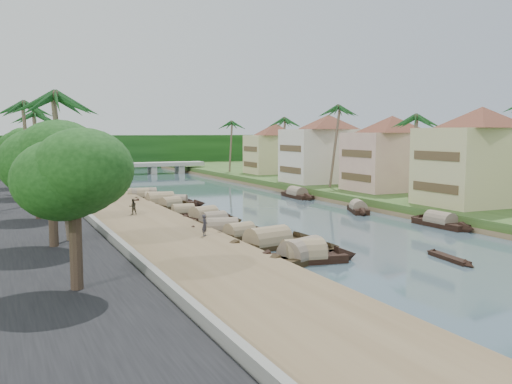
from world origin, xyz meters
name	(u,v)px	position (x,y,z in m)	size (l,w,h in m)	color
ground	(313,225)	(0.00, 0.00, 0.00)	(220.00, 220.00, 0.00)	#3D525C
left_bank	(104,205)	(-16.00, 20.00, 0.40)	(10.00, 180.00, 0.80)	brown
right_bank	(358,191)	(19.00, 20.00, 0.60)	(16.00, 180.00, 1.20)	#2F481D
road	(25,207)	(-24.50, 20.00, 0.70)	(8.00, 180.00, 1.40)	black
retaining_wall	(66,199)	(-20.20, 20.00, 1.35)	(0.40, 180.00, 1.10)	slate
treeline	(112,151)	(0.00, 100.00, 4.00)	(120.00, 14.00, 8.00)	#10330E
bridge	(138,166)	(0.00, 72.00, 1.72)	(28.00, 4.00, 2.40)	#9E9D94
building_near	(481,155)	(18.99, -2.00, 6.38)	(14.85, 14.85, 10.20)	tan
building_mid	(391,152)	(19.99, 14.00, 6.13)	(14.11, 14.11, 9.70)	beige
building_far	(328,148)	(18.99, 28.00, 6.38)	(15.59, 15.59, 10.20)	beige
building_distant	(275,148)	(19.99, 48.00, 5.88)	(12.62, 12.62, 9.20)	tan
sampan_0	(303,256)	(-8.54, -13.18, 0.42)	(9.22, 5.39, 2.40)	black
sampan_1	(303,256)	(-8.62, -13.39, 0.42)	(8.30, 3.08, 2.39)	black
sampan_2	(268,243)	(-8.72, -8.11, 0.42)	(9.74, 3.88, 2.48)	black
sampan_3	(222,230)	(-9.84, -1.37, 0.41)	(8.08, 3.28, 2.14)	black
sampan_4	(239,234)	(-9.25, -3.89, 0.41)	(6.88, 3.09, 1.96)	black
sampan_5	(204,218)	(-8.86, 5.88, 0.42)	(7.37, 3.95, 2.29)	black
sampan_6	(214,222)	(-8.98, 2.88, 0.41)	(6.86, 2.87, 2.03)	black
sampan_7	(183,213)	(-9.57, 10.39, 0.40)	(6.61, 1.67, 1.81)	black
sampan_8	(171,206)	(-9.21, 16.30, 0.41)	(6.53, 3.44, 2.01)	black
sampan_9	(177,202)	(-7.69, 18.92, 0.41)	(6.96, 4.67, 1.87)	black
sampan_10	(157,201)	(-9.45, 21.39, 0.42)	(8.13, 4.61, 2.23)	black
sampan_11	(161,202)	(-9.46, 19.67, 0.42)	(8.90, 2.32, 2.51)	black
sampan_12	(144,196)	(-9.68, 27.06, 0.42)	(9.59, 2.84, 2.24)	black
sampan_13	(139,196)	(-10.30, 27.07, 0.42)	(8.18, 4.29, 2.21)	black
sampan_14	(440,222)	(10.19, -5.95, 0.41)	(1.87, 8.39, 2.05)	black
sampan_15	(358,209)	(8.80, 5.25, 0.41)	(4.06, 6.92, 1.91)	black
sampan_16	(297,195)	(9.58, 20.52, 0.41)	(2.03, 8.84, 2.15)	black
canoe_0	(449,259)	(0.89, -16.92, 0.10)	(1.43, 5.46, 0.72)	black
canoe_1	(245,232)	(-7.81, -1.63, 0.10)	(4.75, 1.53, 0.76)	black
canoe_2	(170,200)	(-7.12, 23.93, 0.10)	(4.88, 1.31, 0.70)	black
palm_1	(413,118)	(16.00, 5.23, 10.34)	(3.20, 3.20, 10.91)	brown
palm_2	(333,109)	(15.00, 20.50, 11.96)	(3.20, 3.20, 12.57)	brown
palm_3	(282,120)	(16.00, 37.59, 10.73)	(3.20, 3.20, 11.31)	brown
palm_4	(62,98)	(-23.00, -6.14, 11.01)	(3.20, 3.20, 11.39)	brown
palm_5	(28,106)	(-24.00, 15.35, 11.38)	(3.20, 3.20, 11.77)	brown
palm_6	(39,115)	(-22.00, 30.22, 10.91)	(3.20, 3.20, 11.29)	brown
palm_7	(230,123)	(14.00, 55.37, 10.46)	(3.20, 3.20, 11.03)	brown
palm_8	(35,115)	(-20.50, 59.34, 11.77)	(3.20, 3.20, 12.19)	brown
tree_0	(73,177)	(-24.00, -18.99, 6.71)	(4.67, 4.67, 7.32)	#483729
tree_1	(51,160)	(-24.00, -7.86, 6.98)	(5.48, 5.48, 7.91)	#483729
tree_2	(37,164)	(-24.00, 5.25, 6.07)	(4.50, 4.50, 6.61)	#483729
tree_3	(26,157)	(-24.00, 23.02, 5.99)	(4.86, 4.86, 6.66)	#483729
tree_4	(20,144)	(-24.00, 36.35, 7.14)	(4.60, 4.60, 7.74)	#483729
tree_5	(16,144)	(-24.00, 53.26, 6.93)	(4.42, 4.42, 7.46)	#483729
tree_6	(351,151)	(24.00, 29.12, 5.88)	(4.34, 4.34, 6.55)	#483729
person_near	(205,225)	(-12.78, -5.34, 1.63)	(0.60, 0.40, 1.66)	#2B2A32
person_far	(133,207)	(-15.23, 8.53, 1.56)	(0.74, 0.58, 1.52)	#373326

